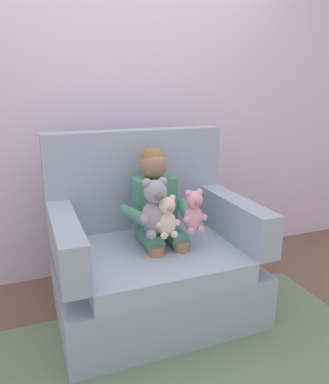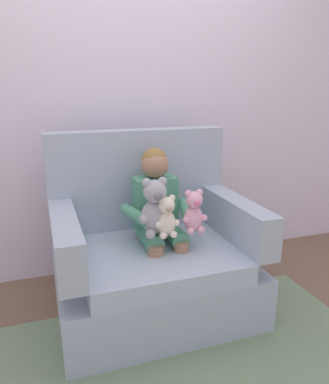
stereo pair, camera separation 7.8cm
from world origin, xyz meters
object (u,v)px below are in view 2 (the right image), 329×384
(seated_child, at_px, (158,209))
(plush_cream, at_px, (166,217))
(plush_pink, at_px, (194,212))
(armchair, at_px, (152,258))
(plush_grey, at_px, (155,209))

(seated_child, height_order, plush_cream, seated_child)
(seated_child, xyz_separation_m, plush_pink, (0.16, -0.18, 0.02))
(armchair, xyz_separation_m, plush_cream, (0.03, -0.18, 0.33))
(seated_child, distance_m, plush_grey, 0.18)
(armchair, distance_m, seated_child, 0.32)
(armchair, xyz_separation_m, plush_grey, (-0.02, -0.14, 0.37))
(plush_grey, xyz_separation_m, plush_cream, (0.06, -0.04, -0.04))
(plush_grey, distance_m, plush_cream, 0.08)
(armchair, bearing_deg, plush_pink, -39.15)
(seated_child, height_order, plush_grey, seated_child)
(plush_pink, bearing_deg, plush_grey, 176.20)
(plush_pink, distance_m, plush_grey, 0.23)
(plush_cream, bearing_deg, armchair, 102.05)
(seated_child, bearing_deg, plush_grey, -117.06)
(plush_pink, height_order, plush_cream, plush_pink)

